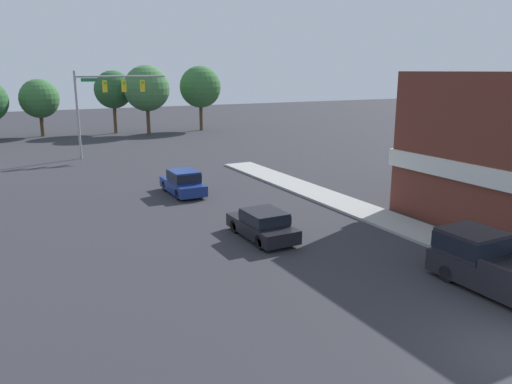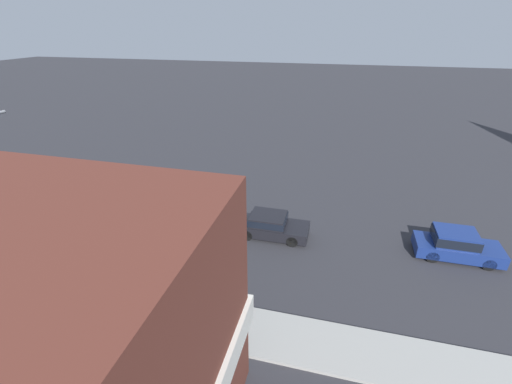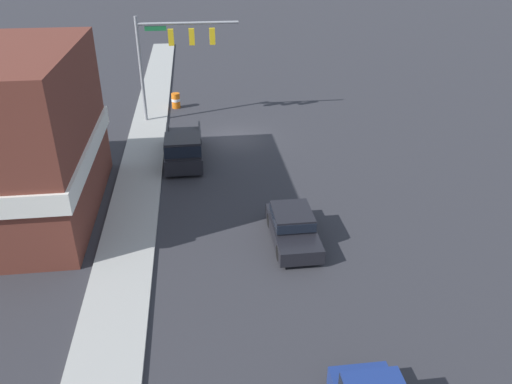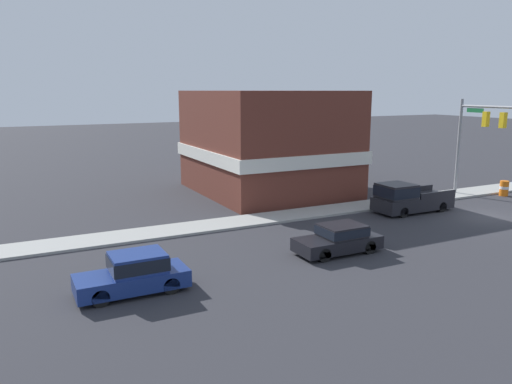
{
  "view_description": "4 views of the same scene",
  "coord_description": "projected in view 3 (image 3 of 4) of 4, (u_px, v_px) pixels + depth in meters",
  "views": [
    {
      "loc": [
        -12.15,
        -7.45,
        7.77
      ],
      "look_at": [
        -1.38,
        13.13,
        2.08
      ],
      "focal_mm": 35.0,
      "sensor_mm": 36.0,
      "label": 1
    },
    {
      "loc": [
        15.33,
        15.67,
        11.3
      ],
      "look_at": [
        -0.66,
        11.61,
        3.17
      ],
      "focal_mm": 24.0,
      "sensor_mm": 36.0,
      "label": 2
    },
    {
      "loc": [
        2.4,
        30.33,
        12.16
      ],
      "look_at": [
        0.1,
        11.88,
        2.26
      ],
      "focal_mm": 35.0,
      "sensor_mm": 36.0,
      "label": 3
    },
    {
      "loc": [
        -20.29,
        26.31,
        7.73
      ],
      "look_at": [
        0.13,
        16.0,
        3.06
      ],
      "focal_mm": 35.0,
      "sensor_mm": 36.0,
      "label": 4
    }
  ],
  "objects": [
    {
      "name": "car_lead",
      "position": [
        293.0,
        226.0,
        21.59
      ],
      "size": [
        1.81,
        4.23,
        1.38
      ],
      "color": "black",
      "rests_on": "ground"
    },
    {
      "name": "ground_plane",
      "position": [
        235.0,
        138.0,
        32.54
      ],
      "size": [
        200.0,
        200.0,
        0.0
      ],
      "primitive_type": "plane",
      "color": "#2D2D33"
    },
    {
      "name": "construction_barrel",
      "position": [
        176.0,
        101.0,
        37.65
      ],
      "size": [
        0.65,
        0.65,
        1.13
      ],
      "color": "orange",
      "rests_on": "ground"
    },
    {
      "name": "sidewalk_curb",
      "position": [
        146.0,
        141.0,
        31.89
      ],
      "size": [
        2.4,
        60.0,
        0.14
      ],
      "color": "#9E9E99",
      "rests_on": "ground"
    },
    {
      "name": "pickup_truck_parked",
      "position": [
        184.0,
        148.0,
        28.61
      ],
      "size": [
        2.08,
        5.3,
        1.95
      ],
      "color": "black",
      "rests_on": "ground"
    },
    {
      "name": "near_signal_assembly",
      "position": [
        173.0,
        46.0,
        33.04
      ],
      "size": [
        6.74,
        0.49,
        7.12
      ],
      "color": "gray",
      "rests_on": "ground"
    }
  ]
}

